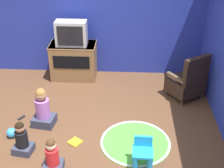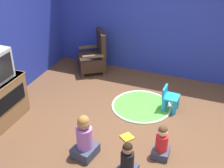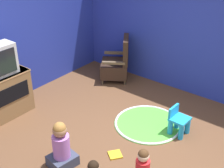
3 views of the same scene
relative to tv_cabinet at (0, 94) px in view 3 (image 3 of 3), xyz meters
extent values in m
plane|color=brown|center=(0.58, -2.08, -0.41)|extent=(30.00, 30.00, 0.00)
cube|color=#23339E|center=(2.83, -2.33, 0.96)|extent=(0.12, 5.49, 2.73)
cube|color=brown|center=(0.00, 0.00, -0.01)|extent=(0.96, 0.55, 0.79)
cube|color=black|center=(0.00, -0.28, 0.08)|extent=(0.77, 0.01, 0.28)
cube|color=black|center=(0.00, -0.22, 0.64)|extent=(0.52, 0.02, 0.41)
cylinder|color=brown|center=(2.40, -0.34, -0.36)|extent=(0.04, 0.04, 0.10)
cylinder|color=brown|center=(1.97, -0.64, -0.36)|extent=(0.04, 0.04, 0.10)
cylinder|color=brown|center=(2.67, -0.73, -0.36)|extent=(0.04, 0.04, 0.10)
cylinder|color=brown|center=(2.23, -1.03, -0.36)|extent=(0.04, 0.04, 0.10)
cube|color=black|center=(2.32, -0.69, -0.16)|extent=(0.82, 0.80, 0.30)
cube|color=black|center=(2.45, -0.88, 0.27)|extent=(0.54, 0.41, 0.55)
cube|color=brown|center=(2.54, -0.53, 0.09)|extent=(0.32, 0.43, 0.05)
cube|color=brown|center=(2.09, -0.84, 0.09)|extent=(0.32, 0.43, 0.05)
cylinder|color=#1E99DB|center=(1.31, -2.79, -0.26)|extent=(0.08, 0.08, 0.29)
cylinder|color=#1E99DB|center=(1.52, -2.80, -0.26)|extent=(0.08, 0.08, 0.29)
cylinder|color=#1E99DB|center=(1.32, -2.60, -0.26)|extent=(0.08, 0.08, 0.29)
cylinder|color=#1E99DB|center=(1.53, -2.61, -0.26)|extent=(0.08, 0.08, 0.29)
cube|color=#1E99DB|center=(1.42, -2.70, -0.13)|extent=(0.30, 0.29, 0.04)
cube|color=#1E99DB|center=(1.43, -2.58, -0.03)|extent=(0.26, 0.05, 0.17)
cylinder|color=green|center=(1.33, -2.17, -0.40)|extent=(1.14, 1.14, 0.01)
torus|color=silver|center=(1.33, -2.17, -0.39)|extent=(1.13, 1.13, 0.04)
sphere|color=#9E7051|center=(-0.40, -2.48, 0.06)|extent=(0.15, 0.15, 0.15)
sphere|color=black|center=(-0.40, -2.48, 0.09)|extent=(0.14, 0.14, 0.14)
cube|color=#33384C|center=(-0.25, -1.76, -0.33)|extent=(0.41, 0.37, 0.16)
cylinder|color=#A566BF|center=(-0.25, -1.76, -0.07)|extent=(0.24, 0.24, 0.34)
sphere|color=#9E7051|center=(-0.25, -1.76, 0.19)|extent=(0.19, 0.19, 0.19)
sphere|color=olive|center=(-0.25, -1.76, 0.22)|extent=(0.18, 0.18, 0.18)
cylinder|color=red|center=(0.15, -2.83, -0.15)|extent=(0.19, 0.19, 0.27)
sphere|color=beige|center=(0.15, -2.83, 0.06)|extent=(0.15, 0.15, 0.15)
sphere|color=#472D19|center=(0.15, -2.83, 0.08)|extent=(0.14, 0.14, 0.14)
cube|color=gold|center=(0.36, -2.22, -0.39)|extent=(0.26, 0.26, 0.02)
camera|label=1|loc=(1.17, -6.09, 2.91)|focal=50.00mm
camera|label=2|loc=(-3.45, -3.46, 2.88)|focal=50.00mm
camera|label=3|loc=(-2.46, -4.39, 2.68)|focal=50.00mm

